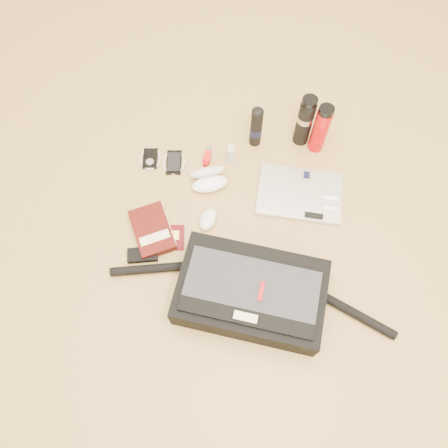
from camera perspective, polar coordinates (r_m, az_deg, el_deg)
The scene contains 14 objects.
ground at distance 1.67m, azimuth 1.79°, elevation -2.88°, with size 4.00×4.00×0.00m, color #AF8849.
messenger_bag at distance 1.55m, azimuth 3.42°, elevation -8.93°, with size 1.01×0.44×0.14m.
laptop at distance 1.78m, azimuth 9.90°, elevation 3.85°, with size 0.37×0.29×0.03m.
book at distance 1.70m, azimuth -9.30°, elevation -0.81°, with size 0.19×0.24×0.04m.
passport at distance 1.69m, azimuth -6.53°, elevation -1.75°, with size 0.08×0.11×0.01m.
mouse at distance 1.70m, azimuth -2.11°, elevation 0.60°, with size 0.09×0.11×0.03m.
sunglasses_case at distance 1.78m, azimuth -2.03°, elevation 6.01°, with size 0.17×0.15×0.08m.
ipod at distance 1.88m, azimuth -9.60°, elevation 8.43°, with size 0.09×0.10×0.01m.
phone at distance 1.85m, azimuth -6.55°, elevation 8.00°, with size 0.10×0.12×0.01m.
inhaler at distance 1.85m, azimuth -2.18°, elevation 8.77°, with size 0.04×0.10×0.02m.
spray_bottle at distance 1.81m, azimuth 0.91°, elevation 9.12°, with size 0.03×0.03×0.11m.
aerosol_can at distance 1.83m, azimuth 4.23°, elevation 12.56°, with size 0.05×0.05×0.21m.
thermos_black at distance 1.84m, azimuth 10.52°, elevation 13.13°, with size 0.07×0.07×0.25m.
thermos_red at distance 1.84m, azimuth 12.50°, elevation 12.04°, with size 0.08×0.08×0.25m.
Camera 1 is at (-0.08, -0.63, 1.55)m, focal length 35.00 mm.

